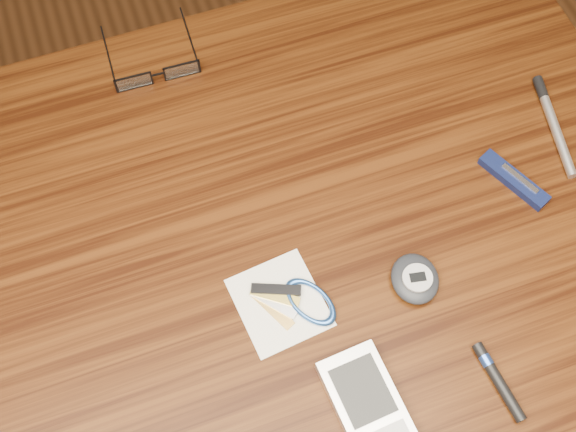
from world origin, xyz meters
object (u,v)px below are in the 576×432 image
at_px(silver_pen, 551,118).
at_px(eyeglasses, 157,73).
at_px(notepad_keys, 295,302).
at_px(pedometer, 415,279).
at_px(desk, 263,274).
at_px(pocket_knife, 514,180).
at_px(pda_phone, 368,406).

bearing_deg(silver_pen, eyeglasses, 152.74).
bearing_deg(silver_pen, notepad_keys, -162.70).
distance_m(pedometer, notepad_keys, 0.14).
bearing_deg(desk, silver_pen, 4.95).
xyz_separation_m(pocket_knife, silver_pen, (0.09, 0.06, -0.00)).
relative_size(eyeglasses, pda_phone, 0.95).
distance_m(desk, eyeglasses, 0.29).
relative_size(pocket_knife, silver_pen, 0.64).
bearing_deg(eyeglasses, pocket_knife, -39.19).
height_order(desk, eyeglasses, eyeglasses).
bearing_deg(pda_phone, silver_pen, 35.62).
bearing_deg(desk, pocket_knife, -5.42).
xyz_separation_m(desk, silver_pen, (0.39, 0.03, 0.11)).
distance_m(eyeglasses, pedometer, 0.42).
distance_m(pocket_knife, silver_pen, 0.11).
xyz_separation_m(desk, pocket_knife, (0.31, -0.03, 0.11)).
height_order(pda_phone, pedometer, pedometer).
bearing_deg(pda_phone, desk, 101.32).
height_order(desk, notepad_keys, notepad_keys).
relative_size(pda_phone, pocket_knife, 1.34).
relative_size(desk, pocket_knife, 10.76).
distance_m(eyeglasses, pocket_knife, 0.46).
bearing_deg(pda_phone, pocket_knife, 35.31).
height_order(desk, pocket_knife, pocket_knife).
relative_size(pedometer, notepad_keys, 0.59).
xyz_separation_m(desk, notepad_keys, (0.01, -0.09, 0.11)).
relative_size(desk, pedometer, 14.30).
distance_m(pedometer, pocket_knife, 0.18).
distance_m(desk, pda_phone, 0.25).
height_order(notepad_keys, silver_pen, silver_pen).
distance_m(pda_phone, pocket_knife, 0.33).
bearing_deg(pda_phone, pedometer, 47.49).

